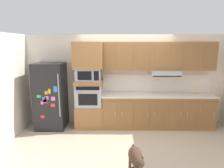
# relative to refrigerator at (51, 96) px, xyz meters

# --- Properties ---
(ground_plane) EXTENTS (9.60, 9.60, 0.00)m
(ground_plane) POSITION_rel_refrigerator_xyz_m (2.02, -0.68, -0.88)
(ground_plane) COLOR beige
(back_kitchen_wall) EXTENTS (6.20, 0.12, 2.50)m
(back_kitchen_wall) POSITION_rel_refrigerator_xyz_m (2.02, 0.43, 0.37)
(back_kitchen_wall) COLOR silver
(back_kitchen_wall) RESTS_ON ground
(side_panel_left) EXTENTS (0.12, 7.10, 2.50)m
(side_panel_left) POSITION_rel_refrigerator_xyz_m (-0.78, -0.68, 0.37)
(side_panel_left) COLOR silver
(side_panel_left) RESTS_ON ground
(refrigerator) EXTENTS (0.76, 0.73, 1.76)m
(refrigerator) POSITION_rel_refrigerator_xyz_m (0.00, 0.00, 0.00)
(refrigerator) COLOR black
(refrigerator) RESTS_ON ground
(oven_base_cabinet) EXTENTS (0.74, 0.62, 0.60)m
(oven_base_cabinet) POSITION_rel_refrigerator_xyz_m (1.03, 0.07, -0.58)
(oven_base_cabinet) COLOR #996638
(oven_base_cabinet) RESTS_ON ground
(built_in_oven) EXTENTS (0.70, 0.62, 0.60)m
(built_in_oven) POSITION_rel_refrigerator_xyz_m (1.03, 0.07, 0.02)
(built_in_oven) COLOR #A8AAAF
(built_in_oven) RESTS_ON oven_base_cabinet
(appliance_mid_shelf) EXTENTS (0.74, 0.62, 0.10)m
(appliance_mid_shelf) POSITION_rel_refrigerator_xyz_m (1.03, 0.07, 0.37)
(appliance_mid_shelf) COLOR #996638
(appliance_mid_shelf) RESTS_ON built_in_oven
(microwave) EXTENTS (0.64, 0.54, 0.32)m
(microwave) POSITION_rel_refrigerator_xyz_m (1.03, 0.07, 0.58)
(microwave) COLOR #A8AAAF
(microwave) RESTS_ON appliance_mid_shelf
(appliance_upper_cabinet) EXTENTS (0.74, 0.62, 0.68)m
(appliance_upper_cabinet) POSITION_rel_refrigerator_xyz_m (1.03, 0.07, 1.08)
(appliance_upper_cabinet) COLOR #996638
(appliance_upper_cabinet) RESTS_ON microwave
(lower_cabinet_run) EXTENTS (2.96, 0.63, 0.88)m
(lower_cabinet_run) POSITION_rel_refrigerator_xyz_m (2.88, 0.07, -0.44)
(lower_cabinet_run) COLOR #996638
(lower_cabinet_run) RESTS_ON ground
(countertop_slab) EXTENTS (3.00, 0.64, 0.04)m
(countertop_slab) POSITION_rel_refrigerator_xyz_m (2.88, 0.07, 0.02)
(countertop_slab) COLOR silver
(countertop_slab) RESTS_ON lower_cabinet_run
(backsplash_panel) EXTENTS (3.00, 0.02, 0.50)m
(backsplash_panel) POSITION_rel_refrigerator_xyz_m (2.88, 0.36, 0.29)
(backsplash_panel) COLOR white
(backsplash_panel) RESTS_ON countertop_slab
(upper_cabinet_with_hood) EXTENTS (2.96, 0.48, 0.88)m
(upper_cabinet_with_hood) POSITION_rel_refrigerator_xyz_m (2.89, 0.19, 1.02)
(upper_cabinet_with_hood) COLOR #996638
(upper_cabinet_with_hood) RESTS_ON backsplash_panel
(screwdriver) EXTENTS (0.15, 0.16, 0.03)m
(screwdriver) POSITION_rel_refrigerator_xyz_m (3.91, 0.17, 0.05)
(screwdriver) COLOR yellow
(screwdriver) RESTS_ON countertop_slab
(dog) EXTENTS (0.26, 0.81, 0.59)m
(dog) POSITION_rel_refrigerator_xyz_m (2.07, -2.16, -0.48)
(dog) COLOR #473323
(dog) RESTS_ON ground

